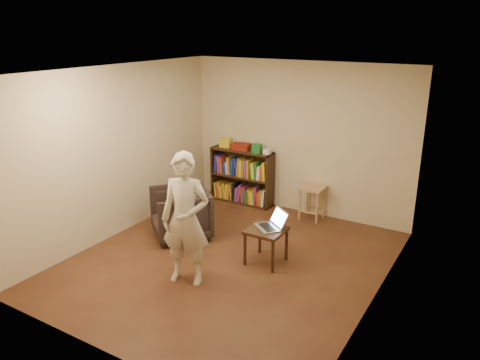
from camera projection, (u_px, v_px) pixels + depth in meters
The scene contains 15 objects.
floor at pixel (229, 261), 6.53m from camera, with size 4.50×4.50×0.00m, color #482017.
ceiling at pixel (227, 71), 5.71m from camera, with size 4.50×4.50×0.00m, color silver.
wall_back at pixel (299, 139), 7.95m from camera, with size 4.00×4.00×0.00m, color beige.
wall_left at pixel (117, 152), 7.10m from camera, with size 4.50×4.50×0.00m, color beige.
wall_right at pixel (381, 201), 5.15m from camera, with size 4.50×4.50×0.00m, color beige.
bookshelf at pixel (242, 179), 8.60m from camera, with size 1.20×0.30×1.00m.
box_yellow at pixel (226, 143), 8.58m from camera, with size 0.20×0.15×0.17m, color gold.
red_cloth at pixel (241, 147), 8.43m from camera, with size 0.32×0.23×0.11m, color maroon.
box_green at pixel (257, 148), 8.21m from camera, with size 0.15×0.15×0.15m, color #1B6829.
box_white at pixel (267, 152), 8.12m from camera, with size 0.11×0.11×0.09m, color white.
stool at pixel (312, 193), 7.85m from camera, with size 0.39×0.39×0.57m.
armchair at pixel (180, 213), 7.19m from camera, with size 0.82×0.85×0.77m, color black.
side_table at pixel (266, 235), 6.39m from camera, with size 0.49×0.49×0.50m.
laptop at pixel (272, 224), 6.39m from camera, with size 0.50×0.51×0.24m.
person at pixel (186, 219), 5.78m from camera, with size 0.62×0.41×1.71m, color beige.
Camera 1 is at (3.14, -4.92, 3.14)m, focal length 35.00 mm.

